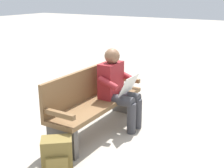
{
  "coord_description": "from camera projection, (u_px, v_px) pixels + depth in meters",
  "views": [
    {
      "loc": [
        3.27,
        2.2,
        1.93
      ],
      "look_at": [
        -0.14,
        0.15,
        0.7
      ],
      "focal_mm": 47.25,
      "sensor_mm": 36.0,
      "label": 1
    }
  ],
  "objects": [
    {
      "name": "backpack",
      "position": [
        57.0,
        155.0,
        3.31
      ],
      "size": [
        0.39,
        0.4,
        0.39
      ],
      "rotation": [
        0.0,
        0.0,
        5.4
      ],
      "color": "brown",
      "rests_on": "ground"
    },
    {
      "name": "ground_plane",
      "position": [
        98.0,
        130.0,
        4.33
      ],
      "size": [
        40.0,
        40.0,
        0.0
      ],
      "primitive_type": "plane",
      "color": "#A89E8E"
    },
    {
      "name": "person_seated",
      "position": [
        118.0,
        86.0,
        4.29
      ],
      "size": [
        0.57,
        0.57,
        1.18
      ],
      "rotation": [
        0.0,
        0.0,
        0.0
      ],
      "color": "maroon",
      "rests_on": "ground"
    },
    {
      "name": "bench_near",
      "position": [
        94.0,
        100.0,
        4.23
      ],
      "size": [
        1.8,
        0.49,
        0.9
      ],
      "rotation": [
        0.0,
        0.0,
        0.0
      ],
      "color": "brown",
      "rests_on": "ground"
    }
  ]
}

